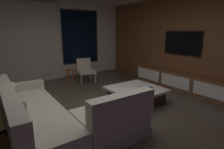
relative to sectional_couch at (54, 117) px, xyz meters
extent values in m
plane|color=#473D33|center=(0.99, 0.12, -0.29)|extent=(9.20, 9.20, 0.00)
cube|color=silver|center=(0.99, 3.78, 1.06)|extent=(6.60, 0.12, 2.70)
cube|color=black|center=(2.29, 3.71, 1.16)|extent=(1.52, 0.02, 2.02)
cube|color=black|center=(2.29, 3.70, 1.16)|extent=(1.40, 0.03, 1.90)
cube|color=#BCB5A3|center=(0.44, 3.60, 1.01)|extent=(2.10, 0.12, 2.60)
cube|color=brown|center=(4.05, 0.12, 1.06)|extent=(0.12, 7.80, 2.70)
cube|color=#A49C8C|center=(-0.24, 0.23, -0.20)|extent=(0.90, 2.50, 0.18)
cube|color=beige|center=(-0.24, 0.23, 0.01)|extent=(0.86, 2.42, 0.24)
cube|color=beige|center=(-0.59, 0.23, 0.33)|extent=(0.20, 2.50, 0.40)
cube|color=beige|center=(-0.24, 1.38, 0.22)|extent=(0.90, 0.20, 0.18)
cube|color=#A49C8C|center=(0.74, -0.57, -0.20)|extent=(1.10, 0.90, 0.18)
cube|color=beige|center=(0.74, -0.57, 0.01)|extent=(1.07, 0.86, 0.24)
cube|color=beige|center=(0.74, -0.92, 0.33)|extent=(1.10, 0.20, 0.40)
cube|color=beige|center=(-0.47, 0.78, 0.29)|extent=(0.10, 0.36, 0.36)
cube|color=#B2A893|center=(-0.47, -0.07, 0.29)|extent=(0.10, 0.36, 0.36)
cube|color=#332410|center=(2.06, 0.23, -0.14)|extent=(1.00, 1.00, 0.30)
cube|color=white|center=(2.06, 0.23, 0.04)|extent=(1.16, 1.16, 0.06)
cube|color=#46437C|center=(2.16, 0.04, 0.08)|extent=(0.27, 0.14, 0.03)
cube|color=#BA5148|center=(2.16, 0.03, 0.11)|extent=(0.29, 0.22, 0.03)
cube|color=#81B1AB|center=(2.17, 0.03, 0.14)|extent=(0.26, 0.21, 0.03)
cylinder|color=#B2ADA0|center=(2.08, 2.22, -0.11)|extent=(0.04, 0.04, 0.36)
cylinder|color=#B2ADA0|center=(1.61, 2.30, -0.11)|extent=(0.04, 0.04, 0.36)
cylinder|color=#B2ADA0|center=(2.16, 2.72, -0.11)|extent=(0.04, 0.04, 0.36)
cylinder|color=#B2ADA0|center=(1.69, 2.79, -0.11)|extent=(0.04, 0.04, 0.36)
cube|color=beige|center=(1.88, 2.51, 0.07)|extent=(0.62, 0.64, 0.08)
cube|color=beige|center=(1.92, 2.75, 0.30)|extent=(0.49, 0.16, 0.38)
cylinder|color=#BF4C1E|center=(1.29, 2.67, -0.06)|extent=(0.03, 0.03, 0.46)
cylinder|color=#BF4C1E|center=(1.49, 2.67, -0.06)|extent=(0.03, 0.03, 0.46)
cylinder|color=#BF4C1E|center=(1.39, 2.77, -0.06)|extent=(0.03, 0.03, 0.46)
cylinder|color=#BF4C1E|center=(1.39, 2.67, 0.16)|extent=(0.32, 0.32, 0.02)
cube|color=brown|center=(3.77, 0.22, -0.03)|extent=(0.44, 3.10, 0.52)
cube|color=white|center=(3.53, -0.83, 0.00)|extent=(0.02, 0.93, 0.33)
cube|color=white|center=(3.53, 0.22, 0.00)|extent=(0.02, 0.93, 0.33)
cube|color=white|center=(3.53, 1.26, 0.00)|extent=(0.02, 0.93, 0.33)
cube|color=black|center=(3.72, -0.64, -0.17)|extent=(0.33, 0.68, 0.19)
cube|color=#674870|center=(3.72, -0.90, -0.19)|extent=(0.03, 0.04, 0.15)
cube|color=#CC7791|center=(3.72, -0.77, -0.19)|extent=(0.03, 0.04, 0.16)
cube|color=#9A715A|center=(3.72, -0.64, -0.19)|extent=(0.03, 0.04, 0.15)
cube|color=#6B4264|center=(3.72, -0.51, -0.19)|extent=(0.03, 0.04, 0.14)
cube|color=gray|center=(3.72, -0.38, -0.18)|extent=(0.03, 0.04, 0.18)
cube|color=black|center=(3.94, 0.37, 1.06)|extent=(0.04, 1.19, 0.69)
cube|color=black|center=(3.94, 0.37, 1.06)|extent=(0.05, 1.15, 0.65)
camera|label=1|loc=(-0.78, -2.82, 1.42)|focal=28.96mm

